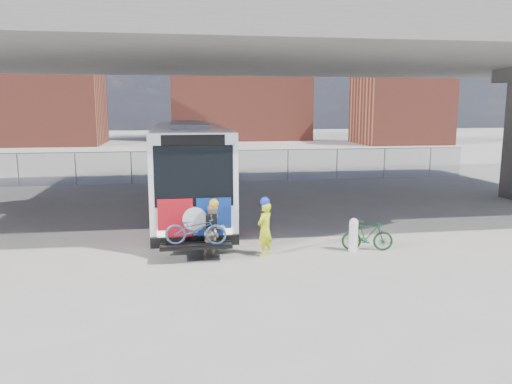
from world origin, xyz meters
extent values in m
plane|color=#9E9991|center=(0.00, 0.00, 0.00)|extent=(160.00, 160.00, 0.00)
cube|color=silver|center=(-2.00, 3.56, 1.95)|extent=(2.55, 12.00, 3.20)
cube|color=black|center=(-2.00, 4.06, 2.59)|extent=(2.61, 11.00, 1.28)
cube|color=black|center=(-2.00, -2.39, 2.33)|extent=(2.24, 0.12, 1.76)
cube|color=black|center=(-2.00, -2.39, 3.36)|extent=(1.78, 0.12, 0.30)
cube|color=black|center=(-2.00, -2.49, 0.45)|extent=(2.55, 0.20, 0.30)
cube|color=#A40C18|center=(-2.55, -2.46, 1.10)|extent=(1.00, 0.08, 1.20)
cube|color=navy|center=(-1.45, -2.46, 1.10)|extent=(1.00, 0.08, 1.20)
cylinder|color=silver|center=(-2.00, -2.48, 1.10)|extent=(0.70, 0.06, 0.70)
cube|color=gray|center=(-2.00, 3.56, 3.62)|extent=(1.28, 7.20, 0.14)
cube|color=black|center=(-2.00, -2.99, 0.45)|extent=(2.00, 0.70, 0.06)
cylinder|color=black|center=(-3.15, -0.84, 0.50)|extent=(0.30, 1.00, 1.00)
cylinder|color=black|center=(-0.85, -0.84, 0.50)|extent=(0.30, 1.00, 1.00)
cylinder|color=black|center=(-3.15, 7.76, 0.50)|extent=(0.30, 1.00, 1.00)
cylinder|color=black|center=(-0.85, 7.76, 0.50)|extent=(0.30, 1.00, 1.00)
cube|color=#A40C18|center=(-3.30, -0.24, 1.30)|extent=(0.06, 2.60, 1.70)
cube|color=navy|center=(-3.30, 1.36, 1.30)|extent=(0.06, 1.40, 1.70)
cube|color=#A40C18|center=(-0.70, -0.24, 1.30)|extent=(0.06, 2.60, 1.70)
cube|color=navy|center=(-0.70, 1.36, 1.30)|extent=(0.06, 1.40, 1.70)
imported|color=#3A5B80|center=(-2.00, -2.99, 0.93)|extent=(1.79, 0.88, 0.90)
cube|color=#605E59|center=(0.00, 4.00, 6.75)|extent=(40.00, 16.00, 1.50)
cube|color=#605E59|center=(0.00, 4.00, 7.55)|extent=(40.00, 0.60, 0.80)
cylinder|color=gray|center=(-8.00, 12.00, 0.90)|extent=(0.06, 0.06, 1.80)
cylinder|color=gray|center=(-4.00, 12.00, 0.90)|extent=(0.06, 0.06, 1.80)
cylinder|color=gray|center=(0.00, 12.00, 0.90)|extent=(0.06, 0.06, 1.80)
cylinder|color=gray|center=(4.00, 12.00, 0.90)|extent=(0.06, 0.06, 1.80)
cylinder|color=gray|center=(8.00, 12.00, 0.90)|extent=(0.06, 0.06, 1.80)
cylinder|color=gray|center=(12.00, 12.00, 0.90)|extent=(0.06, 0.06, 1.80)
plane|color=gray|center=(0.00, 12.00, 0.90)|extent=(30.00, 0.00, 30.00)
cube|color=gray|center=(0.00, 12.00, 1.82)|extent=(30.00, 0.05, 0.04)
cube|color=brown|center=(-18.00, 45.00, 5.00)|extent=(14.00, 10.00, 10.00)
cube|color=brown|center=(6.00, 52.00, 6.00)|extent=(18.00, 12.00, 12.00)
cube|color=brown|center=(24.00, 40.00, 4.00)|extent=(10.00, 8.00, 8.00)
cylinder|color=brown|center=(14.00, 55.00, 12.50)|extent=(2.20, 2.20, 25.00)
cylinder|color=silver|center=(2.69, -2.74, 0.44)|extent=(0.27, 0.27, 0.88)
sphere|color=silver|center=(2.69, -2.74, 0.88)|extent=(0.27, 0.27, 0.27)
imported|color=#CBE317|center=(0.00, -2.74, 0.79)|extent=(0.68, 0.67, 1.58)
sphere|color=#1A30E0|center=(0.00, -2.74, 1.60)|extent=(0.27, 0.27, 0.27)
imported|color=tan|center=(-1.47, -2.77, 0.79)|extent=(0.97, 0.93, 1.57)
sphere|color=gold|center=(-1.47, -2.77, 1.59)|extent=(0.27, 0.27, 0.27)
cube|color=black|center=(-1.56, -2.94, 1.12)|extent=(0.32, 0.29, 0.40)
imported|color=#133D1B|center=(3.13, -2.74, 0.46)|extent=(1.59, 0.72, 0.92)
camera|label=1|loc=(-2.47, -16.56, 4.26)|focal=35.00mm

